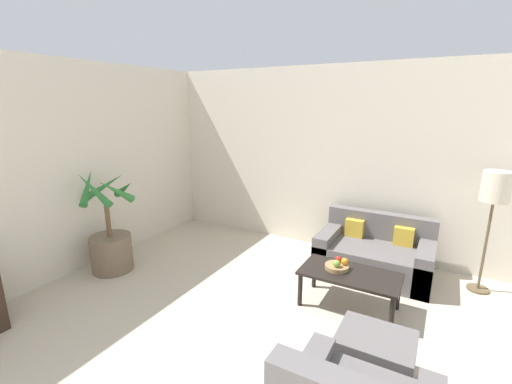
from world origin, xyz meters
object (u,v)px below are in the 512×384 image
(fruit_bowl, at_px, (337,267))
(orange_fruit, at_px, (345,261))
(sofa_loveseat, at_px, (374,254))
(floor_lamp, at_px, (495,193))
(ottoman, at_px, (374,357))
(apple_green, at_px, (337,264))
(coffee_table, at_px, (350,277))
(apple_red, at_px, (338,259))
(potted_palm, at_px, (111,242))

(fruit_bowl, xyz_separation_m, orange_fruit, (0.07, 0.05, 0.06))
(sofa_loveseat, relative_size, fruit_bowl, 5.43)
(floor_lamp, xyz_separation_m, ottoman, (-0.82, -2.03, -1.00))
(ottoman, bearing_deg, orange_fruit, 118.23)
(orange_fruit, bearing_deg, ottoman, -61.77)
(orange_fruit, relative_size, ottoman, 0.13)
(sofa_loveseat, relative_size, floor_lamp, 0.97)
(floor_lamp, bearing_deg, apple_green, -140.79)
(floor_lamp, bearing_deg, sofa_loveseat, -172.84)
(coffee_table, height_order, fruit_bowl, fruit_bowl)
(coffee_table, relative_size, apple_green, 13.26)
(coffee_table, xyz_separation_m, orange_fruit, (-0.08, 0.06, 0.14))
(sofa_loveseat, xyz_separation_m, ottoman, (0.37, -1.88, -0.05))
(coffee_table, height_order, apple_green, apple_green)
(coffee_table, xyz_separation_m, ottoman, (0.44, -0.91, -0.16))
(apple_red, distance_m, orange_fruit, 0.09)
(floor_lamp, distance_m, coffee_table, 1.88)
(floor_lamp, height_order, apple_green, floor_lamp)
(potted_palm, xyz_separation_m, coffee_table, (2.97, 0.67, -0.04))
(floor_lamp, relative_size, coffee_table, 1.39)
(fruit_bowl, xyz_separation_m, apple_green, (0.01, -0.05, 0.06))
(coffee_table, bearing_deg, ottoman, -64.08)
(coffee_table, bearing_deg, apple_green, -168.01)
(apple_green, distance_m, ottoman, 1.10)
(fruit_bowl, bearing_deg, apple_red, 95.85)
(floor_lamp, height_order, coffee_table, floor_lamp)
(coffee_table, xyz_separation_m, apple_red, (-0.16, 0.10, 0.13))
(floor_lamp, height_order, orange_fruit, floor_lamp)
(floor_lamp, height_order, ottoman, floor_lamp)
(orange_fruit, bearing_deg, sofa_loveseat, 80.13)
(apple_green, relative_size, orange_fruit, 1.01)
(apple_red, relative_size, ottoman, 0.12)
(potted_palm, bearing_deg, fruit_bowl, 13.71)
(floor_lamp, relative_size, fruit_bowl, 5.60)
(potted_palm, bearing_deg, floor_lamp, 22.86)
(apple_green, bearing_deg, orange_fruit, 57.36)
(coffee_table, distance_m, ottoman, 1.02)
(fruit_bowl, distance_m, apple_green, 0.08)
(floor_lamp, bearing_deg, coffee_table, -138.55)
(potted_palm, distance_m, floor_lamp, 4.67)
(sofa_loveseat, height_order, coffee_table, sofa_loveseat)
(apple_red, xyz_separation_m, ottoman, (0.60, -1.01, -0.29))
(floor_lamp, xyz_separation_m, coffee_table, (-1.26, -1.12, -0.84))
(apple_green, xyz_separation_m, orange_fruit, (0.06, 0.09, -0.00))
(fruit_bowl, xyz_separation_m, ottoman, (0.59, -0.93, -0.23))
(coffee_table, distance_m, fruit_bowl, 0.17)
(fruit_bowl, xyz_separation_m, apple_red, (-0.01, 0.08, 0.06))
(ottoman, bearing_deg, apple_green, 123.52)
(sofa_loveseat, xyz_separation_m, apple_green, (-0.22, -1.00, 0.24))
(apple_red, relative_size, apple_green, 0.87)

